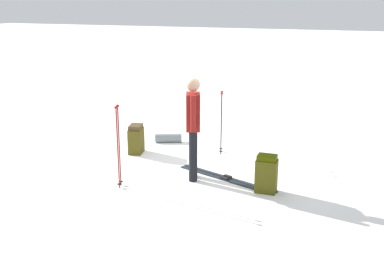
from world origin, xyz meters
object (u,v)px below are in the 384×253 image
ski_poles_planted_near (221,119)px  sleeping_mat_rolled (168,138)px  ski_pair_near (226,178)px  backpack_large_dark (266,174)px  skier_standing (193,123)px  backpack_bright (136,139)px  ski_poles_planted_far (118,142)px

ski_poles_planted_near → sleeping_mat_rolled: size_ratio=2.22×
ski_poles_planted_near → ski_pair_near: bearing=21.2°
ski_pair_near → backpack_large_dark: (0.27, 0.73, 0.28)m
backpack_large_dark → ski_poles_planted_near: ski_poles_planted_near is taller
ski_pair_near → skier_standing: bearing=-72.6°
backpack_large_dark → backpack_bright: 2.93m
skier_standing → ski_pair_near: size_ratio=0.93×
skier_standing → ski_poles_planted_near: 1.47m
skier_standing → sleeping_mat_rolled: bearing=-144.8°
skier_standing → backpack_large_dark: size_ratio=2.83×
ski_pair_near → backpack_large_dark: backpack_large_dark is taller
skier_standing → backpack_bright: size_ratio=3.02×
skier_standing → ski_pair_near: skier_standing is taller
ski_pair_near → backpack_bright: bearing=-108.8°
backpack_bright → skier_standing: bearing=60.4°
skier_standing → backpack_bright: 1.87m
ski_pair_near → ski_poles_planted_near: 1.52m
backpack_bright → sleeping_mat_rolled: bearing=160.2°
skier_standing → backpack_large_dark: bearing=85.2°
sleeping_mat_rolled → ski_poles_planted_far: bearing=5.5°
ski_pair_near → backpack_bright: backpack_bright is taller
backpack_large_dark → ski_poles_planted_far: ski_poles_planted_far is taller
backpack_large_dark → ski_poles_planted_near: size_ratio=0.49×
backpack_large_dark → backpack_bright: size_ratio=1.07×
ski_pair_near → backpack_bright: (-0.69, -2.04, 0.26)m
ski_poles_planted_near → backpack_bright: bearing=-69.2°
ski_poles_planted_far → skier_standing: bearing=127.2°
skier_standing → ski_poles_planted_far: 1.24m
ski_pair_near → backpack_large_dark: size_ratio=3.05×
ski_pair_near → ski_poles_planted_near: ski_poles_planted_near is taller
skier_standing → ski_poles_planted_far: size_ratio=1.27×
backpack_large_dark → sleeping_mat_rolled: (-1.81, -2.46, -0.20)m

